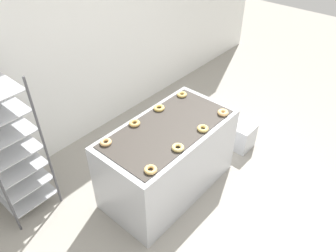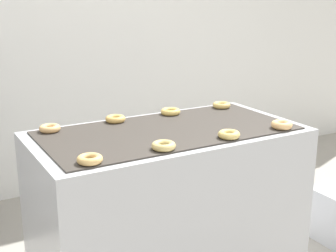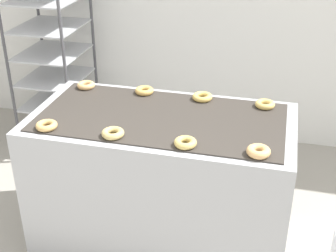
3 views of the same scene
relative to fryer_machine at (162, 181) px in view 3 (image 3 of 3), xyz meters
The scene contains 10 objects.
fryer_machine is the anchor object (origin of this frame).
baking_rack_cart 1.61m from the fryer_machine, 138.98° to the left, with size 0.51×0.59×1.56m.
donut_near_left 0.76m from the fryer_machine, 152.91° to the right, with size 0.11×0.11×0.03m, color #E0B166.
donut_near_midleft 0.56m from the fryer_machine, 123.23° to the right, with size 0.12×0.12×0.04m, color #D4B86D.
donut_near_midright 0.56m from the fryer_machine, 55.22° to the right, with size 0.11×0.11×0.04m, color #DEBE66.
donut_near_right 0.77m from the fryer_machine, 27.30° to the right, with size 0.12×0.12×0.04m, color #EBB671.
donut_far_left 0.78m from the fryer_machine, 153.63° to the left, with size 0.11×0.11×0.04m, color #E6B06D.
donut_far_midleft 0.56m from the fryer_machine, 122.71° to the left, with size 0.11×0.11×0.04m, color #E1B05B.
donut_far_midright 0.56m from the fryer_machine, 57.87° to the left, with size 0.12×0.12×0.03m, color #E5BE60.
donut_far_right 0.76m from the fryer_machine, 25.97° to the left, with size 0.11×0.11×0.03m, color #E2BD64.
Camera 3 is at (0.60, -1.61, 2.01)m, focal length 50.00 mm.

